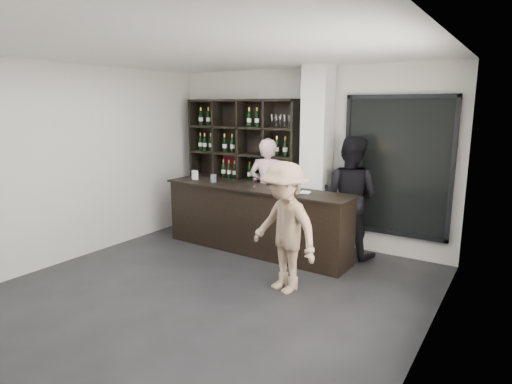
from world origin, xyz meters
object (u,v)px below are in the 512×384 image
Objects in this scene: tasting_counter at (255,219)px; taster_pink at (267,190)px; taster_black at (350,197)px; wine_shelf at (242,167)px; customer at (284,228)px.

tasting_counter is 1.81× the size of taster_pink.
taster_black is at bearing 165.86° from taster_pink.
wine_shelf is 0.75× the size of tasting_counter.
tasting_counter is at bearing 29.62° from taster_black.
tasting_counter is 0.76m from taster_pink.
customer is (1.10, -1.04, 0.29)m from tasting_counter.
wine_shelf is at bearing 154.48° from customer.
tasting_counter is 1.72× the size of taster_black.
taster_black reaches higher than taster_pink.
wine_shelf is at bearing -28.69° from taster_pink.
customer is (1.26, -1.69, -0.06)m from taster_pink.
taster_pink is (-0.17, 0.65, 0.35)m from tasting_counter.
taster_black reaches higher than tasting_counter.
taster_pink is at bearing 106.12° from tasting_counter.
taster_black is 1.13× the size of customer.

